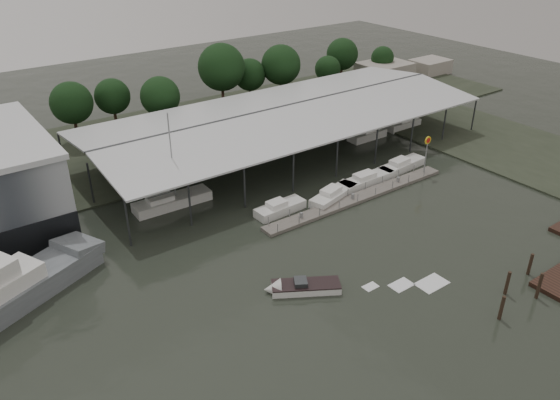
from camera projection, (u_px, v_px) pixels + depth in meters
ground at (316, 281)px, 52.77m from camera, size 200.00×200.00×0.00m
land_strip_far at (140, 146)px, 82.70m from camera, size 140.00×30.00×0.30m
land_strip_east at (503, 144)px, 83.17m from camera, size 20.00×60.00×0.30m
covered_boat_shed at (285, 110)px, 78.67m from camera, size 58.24×24.00×6.96m
floating_dock at (358, 198)px, 67.58m from camera, size 28.00×2.00×1.40m
shell_fuel_sign at (427, 148)px, 72.04m from camera, size 1.10×0.18×5.55m
distant_commercial_buildings at (399, 71)px, 114.37m from camera, size 22.00×8.00×4.00m
grey_trawler at (6, 293)px, 48.59m from camera, size 19.64×12.02×8.84m
white_sailboat at (171, 201)px, 65.77m from camera, size 9.59×2.86×11.92m
speedboat_underway at (300, 287)px, 51.26m from camera, size 16.36×10.42×2.00m
moored_cruiser_0 at (280, 208)px, 64.40m from camera, size 6.46×2.49×1.70m
moored_cruiser_1 at (333, 195)px, 67.39m from camera, size 7.88×4.07×1.70m
moored_cruiser_2 at (367, 180)px, 71.17m from camera, size 8.40×2.27×1.70m
moored_cruiser_3 at (401, 165)px, 75.10m from camera, size 8.08×2.86×1.70m
mooring_pilings at (544, 299)px, 48.62m from camera, size 8.43×9.13×3.80m
horizon_tree_line at (236, 74)px, 94.58m from camera, size 68.18×11.93×12.05m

